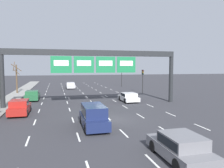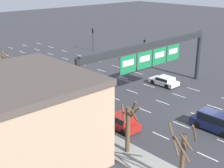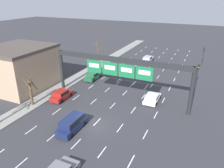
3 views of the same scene
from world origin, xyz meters
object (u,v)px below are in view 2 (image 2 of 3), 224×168
(car_silver, at_px, (43,60))
(car_green, at_px, (66,94))
(car_red, at_px, (121,121))
(traffic_light_mid_block, at_px, (93,35))
(suv_navy, at_px, (215,121))
(tree_bare_second, at_px, (4,67))
(sign_gantry, at_px, (150,54))
(tree_bare_closest, at_px, (183,155))
(car_white, at_px, (164,81))
(traffic_light_near_gantry, at_px, (145,47))
(tree_bare_third, at_px, (129,125))

(car_silver, relative_size, car_green, 1.08)
(car_red, xyz_separation_m, traffic_light_mid_block, (19.16, 27.40, 2.47))
(suv_navy, bearing_deg, tree_bare_second, 111.21)
(suv_navy, relative_size, tree_bare_second, 0.83)
(sign_gantry, bearing_deg, traffic_light_mid_block, 65.59)
(sign_gantry, distance_m, suv_navy, 11.24)
(car_red, relative_size, tree_bare_closest, 0.78)
(suv_navy, bearing_deg, car_red, 134.93)
(sign_gantry, distance_m, car_white, 7.16)
(sign_gantry, relative_size, suv_navy, 4.69)
(sign_gantry, height_order, traffic_light_near_gantry, sign_gantry)
(sign_gantry, relative_size, car_red, 5.41)
(suv_navy, relative_size, tree_bare_third, 0.99)
(car_white, bearing_deg, sign_gantry, -163.49)
(tree_bare_third, bearing_deg, suv_navy, -17.73)
(sign_gantry, bearing_deg, car_white, 16.51)
(car_white, distance_m, car_silver, 21.83)
(car_red, relative_size, traffic_light_mid_block, 0.89)
(car_white, xyz_separation_m, car_silver, (-6.67, 20.78, 0.08))
(traffic_light_mid_block, distance_m, tree_bare_third, 37.90)
(sign_gantry, xyz_separation_m, traffic_light_mid_block, (10.80, 23.79, -2.26))
(suv_navy, distance_m, tree_bare_second, 26.92)
(car_red, relative_size, car_green, 0.92)
(car_white, xyz_separation_m, tree_bare_second, (-16.63, 13.42, 2.35))
(suv_navy, xyz_separation_m, traffic_light_near_gantry, (12.59, 20.34, 2.08))
(car_green, height_order, traffic_light_near_gantry, traffic_light_near_gantry)
(traffic_light_mid_block, bearing_deg, suv_navy, -110.48)
(car_green, height_order, tree_bare_third, tree_bare_third)
(traffic_light_mid_block, xyz_separation_m, tree_bare_second, (-22.38, -8.88, -0.25))
(car_silver, xyz_separation_m, car_red, (-6.74, -25.89, 0.05))
(car_white, bearing_deg, car_red, -159.15)
(car_red, height_order, tree_bare_second, tree_bare_second)
(car_green, xyz_separation_m, traffic_light_mid_block, (18.88, 17.56, 2.51))
(tree_bare_third, bearing_deg, car_green, 77.68)
(traffic_light_near_gantry, bearing_deg, car_white, -123.03)
(car_white, distance_m, car_green, 13.96)
(tree_bare_closest, xyz_separation_m, tree_bare_second, (-0.01, 27.87, 0.33))
(sign_gantry, xyz_separation_m, car_white, (5.05, 1.50, -4.85))
(traffic_light_near_gantry, xyz_separation_m, tree_bare_third, (-21.74, -17.41, -0.49))
(car_red, relative_size, tree_bare_third, 0.86)
(suv_navy, height_order, car_green, suv_navy)
(car_silver, distance_m, tree_bare_closest, 36.67)
(car_silver, bearing_deg, car_white, -72.21)
(suv_navy, xyz_separation_m, car_white, (6.92, 11.61, -0.33))
(car_green, bearing_deg, car_white, -19.83)
(car_white, height_order, traffic_light_near_gantry, traffic_light_near_gantry)
(tree_bare_second, bearing_deg, tree_bare_third, -88.54)
(traffic_light_mid_block, height_order, tree_bare_third, tree_bare_third)
(suv_navy, xyz_separation_m, traffic_light_mid_block, (12.67, 33.91, 2.26))
(traffic_light_mid_block, xyz_separation_m, tree_bare_third, (-21.82, -30.98, -0.67))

